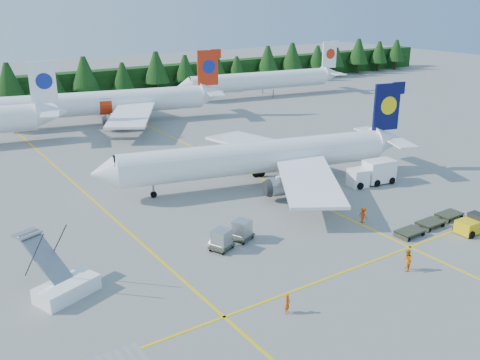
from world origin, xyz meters
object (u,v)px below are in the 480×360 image
airliner_navy (251,158)px  service_truck (372,173)px  baggage_tug (472,224)px  airstairs (64,284)px  airliner_red (100,103)px

airliner_navy → service_truck: size_ratio=6.19×
baggage_tug → airstairs: bearing=165.3°
airliner_red → airstairs: size_ratio=5.86×
airstairs → baggage_tug: size_ratio=2.18×
airliner_navy → airstairs: size_ratio=5.42×
airstairs → baggage_tug: bearing=-36.6°
airliner_navy → airliner_red: size_ratio=0.92×
airliner_navy → service_truck: (12.40, -7.72, -1.98)m
service_truck → baggage_tug: 15.41m
airliner_red → airstairs: airliner_red is taller
airliner_navy → airstairs: airliner_navy is taller
airstairs → service_truck: bearing=-13.3°
airliner_red → airstairs: bearing=-99.9°
airliner_navy → airliner_red: bearing=108.5°
airliner_red → service_truck: size_ratio=6.69×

